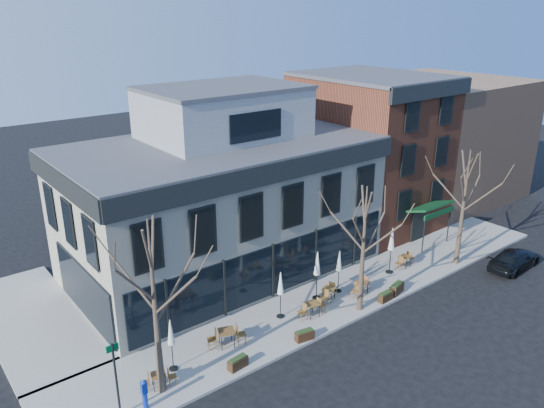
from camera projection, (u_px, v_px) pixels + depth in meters
ground at (272, 300)px, 30.04m from camera, size 120.00×120.00×0.00m
sidewalk_front at (340, 296)px, 30.31m from camera, size 33.50×4.70×0.15m
sidewalk_side at (34, 320)px, 27.92m from camera, size 4.50×12.00×0.15m
corner_building at (221, 198)px, 32.18m from camera, size 18.39×10.39×11.10m
red_brick_building at (368, 150)px, 39.29m from camera, size 8.20×11.78×11.18m
bg_building at (437, 137)px, 46.06m from camera, size 12.00×12.00×10.00m
tree_corner at (155, 307)px, 21.28m from camera, size 3.93×3.98×7.92m
tree_mid at (363, 248)px, 27.59m from camera, size 3.50×3.55×7.04m
tree_right at (463, 207)px, 32.73m from camera, size 3.72×3.77×7.48m
sign_pole at (116, 376)px, 20.65m from camera, size 0.50×0.10×3.40m
parked_sedan at (514, 259)px, 33.47m from camera, size 4.42×1.95×1.26m
call_box at (145, 393)px, 21.42m from camera, size 0.28×0.28×1.42m
cafe_set_0 at (159, 379)px, 22.75m from camera, size 1.59×0.84×0.82m
cafe_set_1 at (227, 336)px, 25.53m from camera, size 1.98×1.15×1.02m
cafe_set_2 at (312, 308)px, 28.01m from camera, size 1.78×0.77×0.93m
cafe_set_3 at (329, 292)px, 29.60m from camera, size 1.71×1.05×0.89m
cafe_set_4 at (361, 286)px, 30.25m from camera, size 1.78×0.89×0.91m
cafe_set_5 at (405, 260)px, 33.42m from camera, size 1.67×0.71×0.87m
umbrella_0 at (171, 335)px, 23.39m from camera, size 0.42×0.42×2.60m
umbrella_1 at (281, 286)px, 27.47m from camera, size 0.42×0.42×2.65m
umbrella_2 at (317, 266)px, 29.20m from camera, size 0.46×0.46×2.89m
umbrella_3 at (339, 263)px, 30.03m from camera, size 0.41×0.41×2.57m
umbrella_4 at (392, 241)px, 32.10m from camera, size 0.48×0.48×2.99m
planter_0 at (238, 363)px, 24.04m from camera, size 1.01×0.50×0.54m
planter_1 at (305, 335)px, 26.08m from camera, size 1.01×0.55×0.54m
planter_2 at (386, 296)px, 29.57m from camera, size 0.96×0.41×0.53m
planter_3 at (397, 288)px, 30.35m from camera, size 1.17×0.69×0.61m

